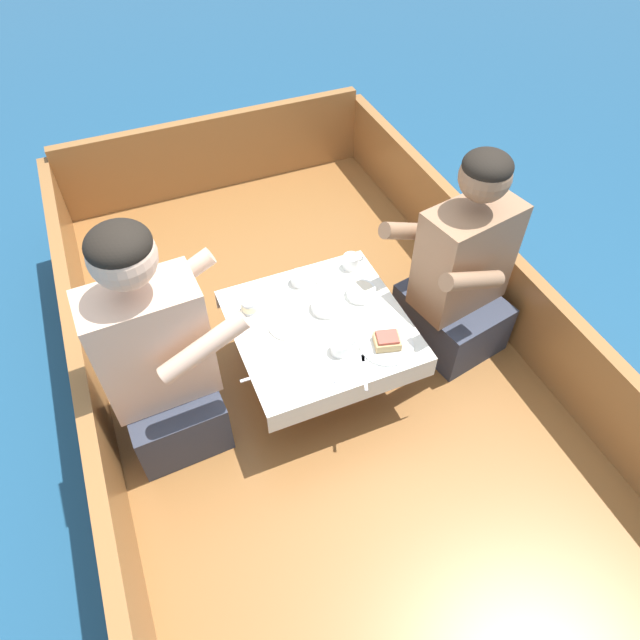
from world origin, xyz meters
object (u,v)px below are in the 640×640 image
Objects in this scene: coffee_cup_starboard at (351,261)px; tin_can at (249,306)px; person_port at (158,359)px; sandwich at (387,340)px; coffee_cup_port at (341,347)px; coffee_cup_center at (300,278)px; person_starboard at (460,275)px.

coffee_cup_starboard is 0.51m from tin_can.
person_port reaches higher than sandwich.
coffee_cup_port is at bearing -119.64° from coffee_cup_starboard.
person_port is 9.69× the size of coffee_cup_center.
tin_can is (-0.44, 0.39, -0.00)m from sandwich.
person_port is 0.72m from coffee_cup_center.
coffee_cup_center is at bearing -34.22° from person_starboard.
person_starboard is 9.56× the size of coffee_cup_port.
coffee_cup_starboard is 1.47× the size of tin_can.
sandwich is at bearing -68.72° from coffee_cup_center.
coffee_cup_starboard is (-0.39, 0.28, -0.01)m from person_starboard.
person_port is 15.60× the size of tin_can.
sandwich is at bearing 12.34° from person_starboard.
sandwich is 0.59m from tin_can.
coffee_cup_port is at bearing -89.72° from coffee_cup_center.
person_starboard is 0.65m from coffee_cup_port.
person_starboard is (1.30, -0.02, -0.03)m from person_port.
tin_can is at bearing 20.84° from person_port.
sandwich is 0.50m from coffee_cup_center.
person_port is 0.45m from tin_can.
coffee_cup_port is 0.97× the size of coffee_cup_center.
tin_can is (-0.90, 0.20, -0.02)m from person_starboard.
tin_can is (-0.51, -0.08, -0.01)m from coffee_cup_starboard.
coffee_cup_starboard is 0.92× the size of coffee_cup_center.
sandwich is 0.48m from coffee_cup_starboard.
sandwich is (0.85, -0.21, -0.05)m from person_port.
sandwich is 1.16× the size of coffee_cup_port.
person_port reaches higher than tin_can.
person_port is at bearing -164.00° from coffee_cup_starboard.
coffee_cup_center is 0.27m from tin_can.
coffee_cup_center is (-0.64, 0.27, -0.02)m from person_starboard.
coffee_cup_starboard reaches higher than coffee_cup_port.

